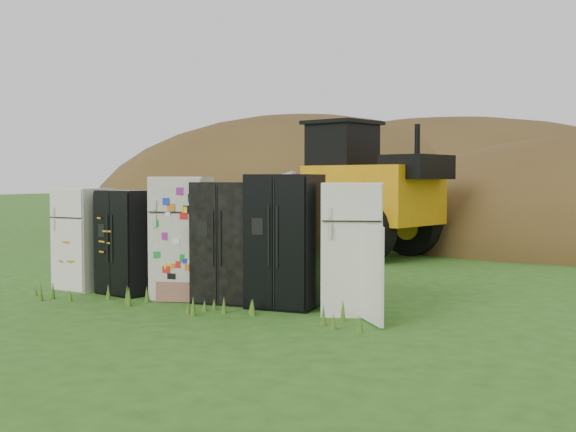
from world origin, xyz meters
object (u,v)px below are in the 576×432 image
fridge_dark_mid (228,242)px  fridge_open_door (352,248)px  fridge_leftmost (84,239)px  fridge_black_right (285,241)px  wheel_loader (316,188)px  fridge_black_side (129,242)px  fridge_sticker (182,238)px

fridge_dark_mid → fridge_open_door: (2.01, -0.05, -0.00)m
fridge_leftmost → fridge_black_right: bearing=3.9°
fridge_leftmost → wheel_loader: (1.12, 7.21, 0.77)m
fridge_leftmost → fridge_open_door: 4.82m
fridge_dark_mid → fridge_black_right: size_ratio=0.94×
fridge_black_right → wheel_loader: bearing=106.4°
fridge_open_door → fridge_black_right: bearing=159.1°
fridge_black_side → wheel_loader: (0.13, 7.28, 0.79)m
fridge_dark_mid → fridge_leftmost: bearing=172.4°
fridge_open_door → wheel_loader: size_ratio=0.27×
fridge_leftmost → wheel_loader: wheel_loader is taller
fridge_black_right → fridge_open_door: bearing=-5.0°
fridge_leftmost → fridge_black_side: size_ratio=1.02×
fridge_open_door → fridge_sticker: bearing=160.0°
fridge_sticker → fridge_dark_mid: 0.81m
fridge_leftmost → fridge_dark_mid: bearing=4.1°
fridge_open_door → wheel_loader: (-3.70, 7.28, 0.72)m
fridge_black_side → fridge_dark_mid: (1.82, 0.04, 0.07)m
fridge_black_side → fridge_sticker: fridge_sticker is taller
fridge_sticker → fridge_black_right: fridge_black_right is taller
fridge_sticker → fridge_open_door: 2.82m
fridge_sticker → fridge_dark_mid: bearing=-16.7°
fridge_black_side → wheel_loader: size_ratio=0.25×
fridge_leftmost → fridge_dark_mid: 2.82m
fridge_leftmost → fridge_open_door: (4.82, -0.07, 0.05)m
fridge_black_side → fridge_sticker: size_ratio=0.89×
fridge_leftmost → fridge_dark_mid: size_ratio=0.94×
fridge_black_side → wheel_loader: bearing=101.3°
fridge_black_right → fridge_dark_mid: bearing=174.7°
fridge_leftmost → fridge_sticker: (2.01, -0.06, 0.09)m
fridge_sticker → fridge_open_door: (2.81, -0.02, -0.04)m
fridge_sticker → fridge_dark_mid: size_ratio=1.04×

